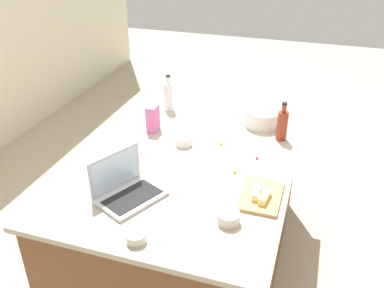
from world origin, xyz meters
name	(u,v)px	position (x,y,z in m)	size (l,w,h in m)	color
ground_plane	(192,263)	(0.00, 0.00, 0.00)	(12.00, 12.00, 0.00)	#B7A88E
island_counter	(192,212)	(0.00, 0.00, 0.45)	(1.82, 1.19, 0.90)	brown
laptop	(126,188)	(-0.52, 0.17, 0.95)	(0.37, 0.34, 0.22)	#B7B7BC
mixing_bowl_large	(262,117)	(0.48, -0.33, 0.96)	(0.25, 0.25, 0.11)	white
bottle_soy	(282,125)	(0.32, -0.48, 1.00)	(0.07, 0.07, 0.25)	maroon
bottle_vinegar	(169,96)	(0.51, 0.34, 1.00)	(0.06, 0.06, 0.26)	white
cutting_board	(261,196)	(-0.33, -0.47, 0.91)	(0.29, 0.20, 0.02)	tan
butter_stick_left	(265,197)	(-0.37, -0.49, 0.94)	(0.11, 0.04, 0.04)	#F4E58C
butter_stick_right	(256,192)	(-0.34, -0.44, 0.94)	(0.11, 0.04, 0.04)	#F4E58C
ramekin_small	(136,237)	(-0.81, -0.01, 0.92)	(0.09, 0.09, 0.04)	beige
ramekin_medium	(183,141)	(0.06, 0.07, 0.93)	(0.10, 0.10, 0.05)	white
ramekin_wide	(228,218)	(-0.56, -0.36, 0.93)	(0.11, 0.11, 0.05)	beige
candy_bag	(153,119)	(0.18, 0.32, 0.99)	(0.09, 0.06, 0.17)	pink
candy_0	(257,158)	(0.03, -0.38, 0.91)	(0.02, 0.02, 0.02)	#CC3399
candy_1	(227,224)	(-0.58, -0.36, 0.91)	(0.01, 0.01, 0.01)	green
candy_2	(235,172)	(-0.15, -0.29, 0.91)	(0.02, 0.02, 0.02)	yellow
candy_3	(221,144)	(0.13, -0.14, 0.91)	(0.02, 0.02, 0.02)	yellow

